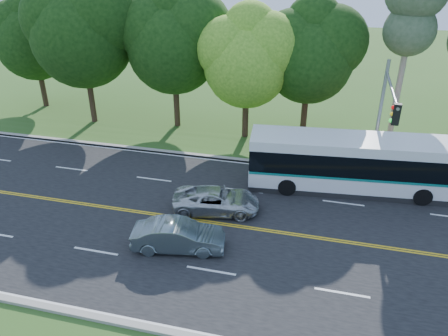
% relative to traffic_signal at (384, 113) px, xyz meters
% --- Properties ---
extents(ground, '(120.00, 120.00, 0.00)m').
position_rel_traffic_signal_xyz_m(ground, '(-6.49, -5.40, -4.67)').
color(ground, '#30541C').
rests_on(ground, ground).
extents(road, '(60.00, 14.00, 0.02)m').
position_rel_traffic_signal_xyz_m(road, '(-6.49, -5.40, -4.66)').
color(road, black).
rests_on(road, ground).
extents(curb_north, '(60.00, 0.30, 0.15)m').
position_rel_traffic_signal_xyz_m(curb_north, '(-6.49, 1.75, -4.60)').
color(curb_north, gray).
rests_on(curb_north, ground).
extents(grass_verge, '(60.00, 4.00, 0.10)m').
position_rel_traffic_signal_xyz_m(grass_verge, '(-6.49, 3.60, -4.62)').
color(grass_verge, '#30541C').
rests_on(grass_verge, ground).
extents(lane_markings, '(57.60, 13.82, 0.00)m').
position_rel_traffic_signal_xyz_m(lane_markings, '(-6.59, -5.40, -4.65)').
color(lane_markings, gold).
rests_on(lane_markings, road).
extents(tree_row, '(44.70, 9.10, 13.84)m').
position_rel_traffic_signal_xyz_m(tree_row, '(-11.65, 6.73, 2.06)').
color(tree_row, black).
rests_on(tree_row, ground).
extents(bougainvillea_hedge, '(9.50, 2.25, 1.50)m').
position_rel_traffic_signal_xyz_m(bougainvillea_hedge, '(0.69, 2.75, -3.95)').
color(bougainvillea_hedge, '#910C43').
rests_on(bougainvillea_hedge, ground).
extents(traffic_signal, '(0.42, 6.10, 7.00)m').
position_rel_traffic_signal_xyz_m(traffic_signal, '(0.00, 0.00, 0.00)').
color(traffic_signal, gray).
rests_on(traffic_signal, ground).
extents(transit_bus, '(12.18, 3.79, 3.14)m').
position_rel_traffic_signal_xyz_m(transit_bus, '(-0.93, -0.20, -3.10)').
color(transit_bus, white).
rests_on(transit_bus, road).
extents(sedan, '(4.41, 2.22, 1.39)m').
position_rel_traffic_signal_xyz_m(sedan, '(-8.86, -7.77, -3.96)').
color(sedan, slate).
rests_on(sedan, road).
extents(suv, '(4.82, 2.86, 1.26)m').
position_rel_traffic_signal_xyz_m(suv, '(-7.99, -4.27, -4.02)').
color(suv, silver).
rests_on(suv, road).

